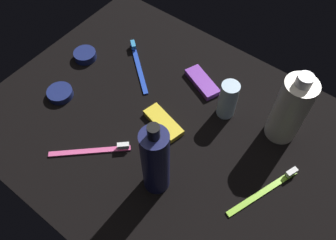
{
  "coord_description": "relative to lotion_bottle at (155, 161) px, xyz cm",
  "views": [
    {
      "loc": [
        26.62,
        -34.7,
        67.25
      ],
      "look_at": [
        0.0,
        0.0,
        3.0
      ],
      "focal_mm": 37.01,
      "sensor_mm": 36.0,
      "label": 1
    }
  ],
  "objects": [
    {
      "name": "cream_tin_right",
      "position": [
        -33.22,
        3.66,
        -8.55
      ],
      "size": [
        6.23,
        6.23,
        1.74
      ],
      "primitive_type": "cylinder",
      "color": "navy",
      "rests_on": "ground_plane"
    },
    {
      "name": "lotion_bottle",
      "position": [
        0.0,
        0.0,
        0.0
      ],
      "size": [
        5.39,
        5.39,
        21.11
      ],
      "color": "#1A1E4F",
      "rests_on": "ground_plane"
    },
    {
      "name": "bodywash_bottle",
      "position": [
        14.56,
        26.93,
        -0.73
      ],
      "size": [
        6.89,
        6.89,
        19.05
      ],
      "color": "silver",
      "rests_on": "ground_plane"
    },
    {
      "name": "snack_bar_yellow",
      "position": [
        -7.84,
        12.57,
        -8.67
      ],
      "size": [
        11.06,
        6.37,
        1.5
      ],
      "primitive_type": "cube",
      "rotation": [
        0.0,
        0.0,
        -0.24
      ],
      "color": "yellow",
      "rests_on": "ground_plane"
    },
    {
      "name": "cream_tin_left",
      "position": [
        -37.52,
        16.53,
        -8.41
      ],
      "size": [
        5.88,
        5.88,
        2.02
      ],
      "primitive_type": "cylinder",
      "color": "navy",
      "rests_on": "ground_plane"
    },
    {
      "name": "snack_bar_purple",
      "position": [
        -7.63,
        27.94,
        -8.67
      ],
      "size": [
        11.14,
        7.65,
        1.5
      ],
      "primitive_type": "cube",
      "rotation": [
        0.0,
        0.0,
        -0.39
      ],
      "color": "purple",
      "rests_on": "ground_plane"
    },
    {
      "name": "toothbrush_lime",
      "position": [
        19.11,
        12.41,
        -8.81
      ],
      "size": [
        7.5,
        17.26,
        2.1
      ],
      "color": "#8CD133",
      "rests_on": "ground_plane"
    },
    {
      "name": "ground_plane",
      "position": [
        -6.48,
        12.32,
        -10.02
      ],
      "size": [
        84.0,
        64.0,
        1.2
      ],
      "primitive_type": "cube",
      "color": "black"
    },
    {
      "name": "deodorant_stick",
      "position": [
        1.72,
        23.97,
        -4.48
      ],
      "size": [
        4.18,
        4.18,
        9.88
      ],
      "primitive_type": "cylinder",
      "color": "silver",
      "rests_on": "ground_plane"
    },
    {
      "name": "toothbrush_blue",
      "position": [
        -24.56,
        22.96,
        -8.81
      ],
      "size": [
        14.81,
        12.17,
        2.1
      ],
      "color": "blue",
      "rests_on": "ground_plane"
    },
    {
      "name": "toothbrush_pink",
      "position": [
        -15.43,
        -2.57,
        -8.81
      ],
      "size": [
        14.02,
        13.11,
        2.1
      ],
      "color": "#E55999",
      "rests_on": "ground_plane"
    }
  ]
}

